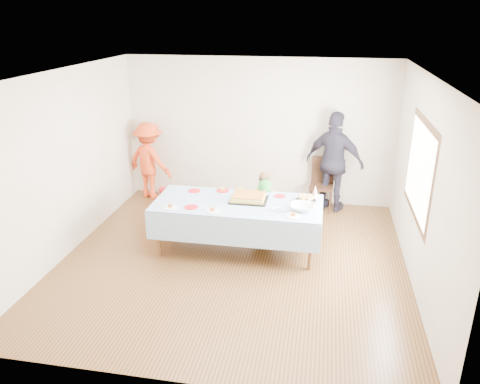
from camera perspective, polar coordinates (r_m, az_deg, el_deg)
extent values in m
plane|color=#472A14|center=(7.00, -0.84, -8.29)|extent=(5.00, 5.00, 0.00)
cube|color=#BEB19B|center=(8.82, 2.27, 7.41)|extent=(5.00, 0.04, 2.70)
cube|color=#BEB19B|center=(4.23, -7.57, -8.68)|extent=(5.00, 0.04, 2.70)
cube|color=#BEB19B|center=(7.34, -20.47, 3.21)|extent=(0.04, 5.00, 2.70)
cube|color=#BEB19B|center=(6.47, 21.37, 0.77)|extent=(0.04, 5.00, 2.70)
cube|color=white|center=(6.14, -0.98, 14.21)|extent=(5.00, 5.00, 0.04)
cube|color=#472B16|center=(6.60, 21.00, 2.60)|extent=(0.03, 1.75, 1.35)
cylinder|color=brown|center=(7.06, -9.92, -5.04)|extent=(0.06, 0.06, 0.73)
cylinder|color=brown|center=(6.67, 8.61, -6.59)|extent=(0.06, 0.06, 0.73)
cylinder|color=brown|center=(7.78, -7.85, -2.37)|extent=(0.06, 0.06, 0.73)
cylinder|color=brown|center=(7.43, 8.87, -3.61)|extent=(0.06, 0.06, 0.73)
cube|color=brown|center=(6.99, -0.28, -1.51)|extent=(2.40, 1.00, 0.04)
cube|color=white|center=(6.98, -0.28, -1.32)|extent=(2.50, 1.10, 0.01)
cube|color=black|center=(7.05, 1.06, -0.98)|extent=(0.56, 0.43, 0.02)
cube|color=#D9B952|center=(7.03, 1.06, -0.65)|extent=(0.47, 0.35, 0.07)
cube|color=#AA5427|center=(7.02, 1.07, -0.34)|extent=(0.47, 0.35, 0.01)
cylinder|color=black|center=(7.10, 8.02, -1.02)|extent=(0.30, 0.30, 0.02)
sphere|color=tan|center=(7.08, 8.69, -0.72)|extent=(0.08, 0.08, 0.08)
sphere|color=tan|center=(7.15, 8.39, -0.49)|extent=(0.08, 0.08, 0.08)
sphere|color=tan|center=(7.15, 7.74, -0.45)|extent=(0.08, 0.08, 0.08)
sphere|color=tan|center=(7.09, 7.39, -0.63)|extent=(0.08, 0.08, 0.08)
sphere|color=tan|center=(7.02, 7.68, -0.86)|extent=(0.08, 0.08, 0.08)
sphere|color=tan|center=(7.02, 8.34, -0.91)|extent=(0.08, 0.08, 0.08)
sphere|color=tan|center=(7.08, 8.04, -0.67)|extent=(0.08, 0.08, 0.08)
imported|color=silver|center=(6.76, 7.60, -1.86)|extent=(0.35, 0.35, 0.09)
cone|color=silver|center=(7.24, 9.14, 0.08)|extent=(0.11, 0.11, 0.18)
cylinder|color=red|center=(7.45, -5.60, 0.16)|extent=(0.19, 0.19, 0.01)
cylinder|color=red|center=(7.43, -2.13, 0.18)|extent=(0.20, 0.20, 0.01)
cylinder|color=red|center=(7.39, 0.06, 0.09)|extent=(0.20, 0.20, 0.01)
cylinder|color=red|center=(7.22, 4.87, -0.51)|extent=(0.17, 0.17, 0.01)
cylinder|color=red|center=(6.83, -5.98, -1.84)|extent=(0.20, 0.20, 0.01)
cylinder|color=white|center=(6.87, -8.49, -1.86)|extent=(0.20, 0.20, 0.01)
cylinder|color=white|center=(6.68, -3.37, -2.31)|extent=(0.20, 0.20, 0.01)
cylinder|color=white|center=(6.55, 6.49, -2.92)|extent=(0.21, 0.21, 0.01)
cylinder|color=black|center=(8.61, 8.53, -1.12)|extent=(0.04, 0.04, 0.43)
cylinder|color=black|center=(8.59, 10.91, -1.32)|extent=(0.04, 0.04, 0.43)
cylinder|color=black|center=(8.94, 8.74, -0.27)|extent=(0.04, 0.04, 0.43)
cylinder|color=black|center=(8.93, 11.03, -0.46)|extent=(0.04, 0.04, 0.43)
cube|color=black|center=(8.68, 9.90, 0.65)|extent=(0.44, 0.44, 0.05)
cube|color=black|center=(8.77, 10.10, 2.72)|extent=(0.42, 0.06, 0.50)
imported|color=red|center=(7.97, -9.34, -1.81)|extent=(0.32, 0.26, 0.75)
imported|color=#287A2F|center=(7.59, 2.98, -1.91)|extent=(0.50, 0.36, 0.95)
imported|color=#AB7E50|center=(7.98, 2.81, -0.76)|extent=(0.49, 0.40, 0.94)
imported|color=red|center=(9.21, -10.98, 3.76)|extent=(1.10, 0.87, 1.50)
imported|color=#282432|center=(8.57, 11.43, 3.56)|extent=(1.16, 0.80, 1.83)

